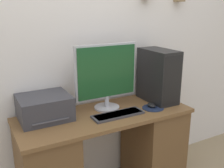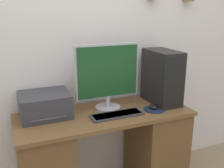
{
  "view_description": "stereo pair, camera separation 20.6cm",
  "coord_description": "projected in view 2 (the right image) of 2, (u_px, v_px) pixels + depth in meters",
  "views": [
    {
      "loc": [
        -0.89,
        -1.46,
        1.6
      ],
      "look_at": [
        0.06,
        0.28,
        1.02
      ],
      "focal_mm": 42.0,
      "sensor_mm": 36.0,
      "label": 1
    },
    {
      "loc": [
        -0.7,
        -1.55,
        1.6
      ],
      "look_at": [
        0.06,
        0.28,
        1.02
      ],
      "focal_mm": 42.0,
      "sensor_mm": 36.0,
      "label": 2
    }
  ],
  "objects": [
    {
      "name": "keyboard",
      "position": [
        117.0,
        115.0,
        2.05
      ],
      "size": [
        0.42,
        0.14,
        0.02
      ],
      "color": "#3D3D42",
      "rests_on": "desk"
    },
    {
      "name": "desk",
      "position": [
        105.0,
        155.0,
        2.21
      ],
      "size": [
        1.41,
        0.55,
        0.79
      ],
      "color": "brown",
      "rests_on": "ground_plane"
    },
    {
      "name": "monitor",
      "position": [
        108.0,
        74.0,
        2.13
      ],
      "size": [
        0.54,
        0.21,
        0.54
      ],
      "color": "#B7B7BC",
      "rests_on": "desk"
    },
    {
      "name": "wall_back",
      "position": [
        91.0,
        37.0,
        2.24
      ],
      "size": [
        6.4,
        0.13,
        2.7
      ],
      "color": "white",
      "rests_on": "ground_plane"
    },
    {
      "name": "computer_tower",
      "position": [
        162.0,
        77.0,
        2.28
      ],
      "size": [
        0.2,
        0.38,
        0.47
      ],
      "color": "black",
      "rests_on": "desk"
    },
    {
      "name": "printer",
      "position": [
        45.0,
        105.0,
        2.03
      ],
      "size": [
        0.38,
        0.34,
        0.18
      ],
      "color": "#38383D",
      "rests_on": "desk"
    },
    {
      "name": "mousepad",
      "position": [
        154.0,
        110.0,
        2.17
      ],
      "size": [
        0.18,
        0.18,
        0.0
      ],
      "color": "#19233D",
      "rests_on": "desk"
    },
    {
      "name": "mouse",
      "position": [
        153.0,
        107.0,
        2.18
      ],
      "size": [
        0.06,
        0.08,
        0.03
      ],
      "color": "black",
      "rests_on": "mousepad"
    }
  ]
}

